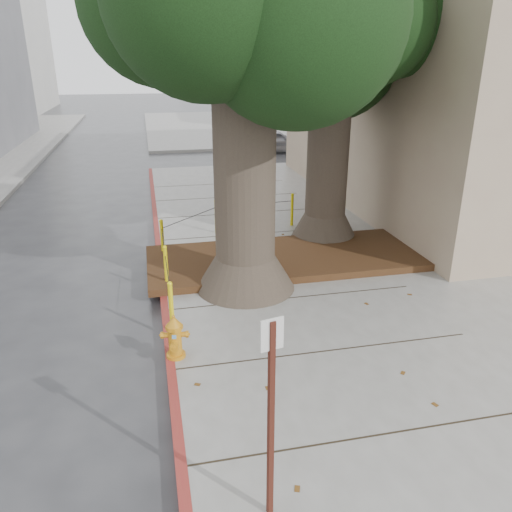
# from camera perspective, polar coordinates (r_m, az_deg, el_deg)

# --- Properties ---
(ground) EXTENTS (140.00, 140.00, 0.00)m
(ground) POSITION_cam_1_polar(r_m,az_deg,el_deg) (8.30, 4.61, -12.04)
(ground) COLOR #28282B
(ground) RESTS_ON ground
(sidewalk_far) EXTENTS (16.00, 20.00, 0.15)m
(sidewalk_far) POSITION_cam_1_polar(r_m,az_deg,el_deg) (37.75, 0.16, 14.71)
(sidewalk_far) COLOR slate
(sidewalk_far) RESTS_ON ground
(curb_red) EXTENTS (0.14, 26.00, 0.16)m
(curb_red) POSITION_cam_1_polar(r_m,az_deg,el_deg) (10.15, -10.46, -5.20)
(curb_red) COLOR maroon
(curb_red) RESTS_ON ground
(planter_bed) EXTENTS (6.40, 2.60, 0.16)m
(planter_bed) POSITION_cam_1_polar(r_m,az_deg,el_deg) (11.75, 3.41, -0.22)
(planter_bed) COLOR black
(planter_bed) RESTS_ON sidewalk_main
(building_side_white) EXTENTS (10.00, 10.00, 9.00)m
(building_side_white) POSITION_cam_1_polar(r_m,az_deg,el_deg) (37.28, 17.89, 20.49)
(building_side_white) COLOR silver
(building_side_white) RESTS_ON ground
(building_side_grey) EXTENTS (12.00, 14.00, 12.00)m
(building_side_grey) POSITION_cam_1_polar(r_m,az_deg,el_deg) (45.52, 21.27, 22.03)
(building_side_grey) COLOR slate
(building_side_grey) RESTS_ON ground
(tree_near) EXTENTS (4.50, 3.80, 7.68)m
(tree_near) POSITION_cam_1_polar(r_m,az_deg,el_deg) (9.68, 0.51, 26.32)
(tree_near) COLOR #4C3F33
(tree_near) RESTS_ON sidewalk_main
(tree_far) EXTENTS (4.50, 3.80, 7.17)m
(tree_far) POSITION_cam_1_polar(r_m,az_deg,el_deg) (12.83, 10.21, 23.20)
(tree_far) COLOR #4C3F33
(tree_far) RESTS_ON sidewalk_main
(bollard_ring) EXTENTS (3.79, 5.39, 0.95)m
(bollard_ring) POSITION_cam_1_polar(r_m,az_deg,el_deg) (11.71, -5.53, 1.91)
(bollard_ring) COLOR yellow
(bollard_ring) RESTS_ON sidewalk_main
(fire_hydrant) EXTENTS (0.39, 0.36, 0.73)m
(fire_hydrant) POSITION_cam_1_polar(r_m,az_deg,el_deg) (8.06, -9.26, -9.14)
(fire_hydrant) COLOR orange
(fire_hydrant) RESTS_ON sidewalk_main
(signpost) EXTENTS (0.23, 0.07, 2.31)m
(signpost) POSITION_cam_1_polar(r_m,az_deg,el_deg) (4.99, 1.73, -17.29)
(signpost) COLOR #471911
(signpost) RESTS_ON sidewalk_main
(car_silver) EXTENTS (3.58, 1.71, 1.18)m
(car_silver) POSITION_cam_1_polar(r_m,az_deg,el_deg) (26.85, 2.21, 13.00)
(car_silver) COLOR gray
(car_silver) RESTS_ON ground
(car_red) EXTENTS (3.42, 1.22, 1.13)m
(car_red) POSITION_cam_1_polar(r_m,az_deg,el_deg) (29.82, 14.10, 13.20)
(car_red) COLOR maroon
(car_red) RESTS_ON ground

